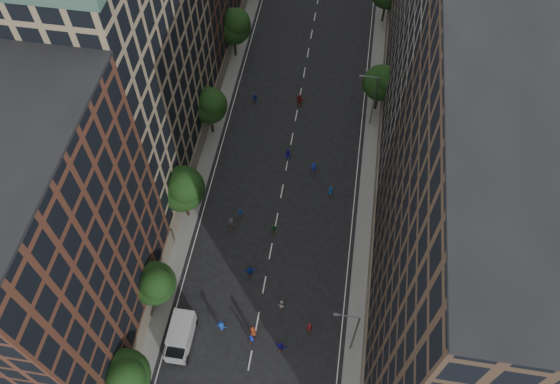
{
  "coord_description": "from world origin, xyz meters",
  "views": [
    {
      "loc": [
        6.04,
        -8.42,
        59.07
      ],
      "look_at": [
        -0.02,
        29.98,
        2.0
      ],
      "focal_mm": 35.0,
      "sensor_mm": 36.0,
      "label": 1
    }
  ],
  "objects_px": {
    "streetlamp_near": "(353,332)",
    "cargo_van": "(180,336)",
    "streetlamp_far": "(373,98)",
    "skater_1": "(251,339)",
    "skater_0": "(173,346)"
  },
  "relations": [
    {
      "from": "streetlamp_far",
      "to": "skater_1",
      "type": "bearing_deg",
      "value": -107.36
    },
    {
      "from": "skater_0",
      "to": "skater_1",
      "type": "relative_size",
      "value": 0.97
    },
    {
      "from": "streetlamp_near",
      "to": "skater_1",
      "type": "distance_m",
      "value": 11.47
    },
    {
      "from": "streetlamp_far",
      "to": "skater_1",
      "type": "relative_size",
      "value": 5.35
    },
    {
      "from": "skater_0",
      "to": "skater_1",
      "type": "height_order",
      "value": "skater_1"
    },
    {
      "from": "streetlamp_near",
      "to": "cargo_van",
      "type": "height_order",
      "value": "streetlamp_near"
    },
    {
      "from": "streetlamp_far",
      "to": "cargo_van",
      "type": "distance_m",
      "value": 39.6
    },
    {
      "from": "cargo_van",
      "to": "skater_0",
      "type": "height_order",
      "value": "cargo_van"
    },
    {
      "from": "skater_1",
      "to": "streetlamp_far",
      "type": "bearing_deg",
      "value": -92.24
    },
    {
      "from": "streetlamp_near",
      "to": "skater_0",
      "type": "distance_m",
      "value": 19.6
    },
    {
      "from": "streetlamp_far",
      "to": "cargo_van",
      "type": "xyz_separation_m",
      "value": [
        -18.17,
        -34.99,
        -3.7
      ]
    },
    {
      "from": "streetlamp_far",
      "to": "skater_0",
      "type": "height_order",
      "value": "streetlamp_far"
    },
    {
      "from": "streetlamp_near",
      "to": "cargo_van",
      "type": "relative_size",
      "value": 1.72
    },
    {
      "from": "cargo_van",
      "to": "skater_1",
      "type": "height_order",
      "value": "cargo_van"
    },
    {
      "from": "streetlamp_far",
      "to": "cargo_van",
      "type": "relative_size",
      "value": 1.72
    }
  ]
}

